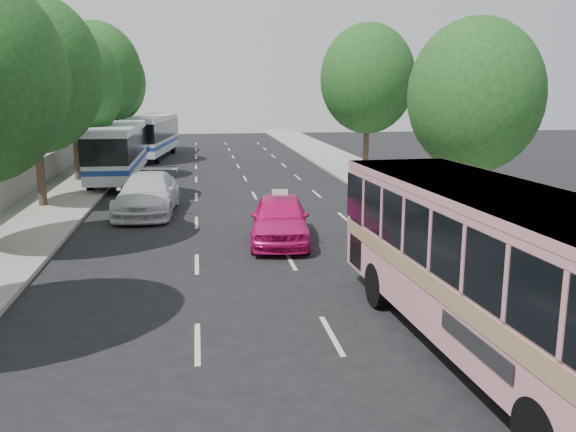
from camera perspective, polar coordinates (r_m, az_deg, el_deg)
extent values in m
plane|color=black|center=(15.24, -1.26, -8.43)|extent=(120.00, 120.00, 0.00)
cube|color=#9E998E|center=(35.23, -19.40, 2.66)|extent=(4.00, 90.00, 0.15)
cube|color=#9E998E|center=(36.08, 8.18, 3.39)|extent=(4.00, 90.00, 0.12)
cube|color=#9E998E|center=(35.50, -22.35, 3.86)|extent=(0.30, 90.00, 1.50)
cylinder|color=#38281E|center=(29.22, -22.18, 4.32)|extent=(0.36, 0.36, 3.80)
ellipsoid|color=#1E4016|center=(29.03, -22.81, 12.16)|extent=(6.00, 6.00, 6.90)
sphere|color=#1E4016|center=(28.70, -22.35, 14.61)|extent=(3.90, 3.90, 3.90)
cylinder|color=#38281E|center=(36.99, -19.16, 5.70)|extent=(0.36, 0.36, 3.50)
ellipsoid|color=#1E4016|center=(36.82, -19.55, 11.40)|extent=(5.52, 5.52, 6.35)
sphere|color=#1E4016|center=(36.48, -19.13, 13.17)|extent=(3.59, 3.59, 3.59)
cylinder|color=#38281E|center=(44.82, -17.22, 7.10)|extent=(0.36, 0.36, 3.99)
ellipsoid|color=#1E4016|center=(44.70, -17.55, 12.47)|extent=(6.30, 6.30, 7.24)
sphere|color=#1E4016|center=(44.39, -17.19, 14.13)|extent=(4.09, 4.09, 4.09)
cylinder|color=#38281E|center=(52.75, -16.15, 7.65)|extent=(0.36, 0.36, 3.72)
ellipsoid|color=#1E4016|center=(52.65, -16.39, 11.91)|extent=(5.88, 5.88, 6.76)
sphere|color=#1E4016|center=(52.32, -16.07, 13.22)|extent=(3.82, 3.82, 3.82)
cylinder|color=#38281E|center=(24.81, 16.64, 2.84)|extent=(0.36, 0.36, 3.23)
ellipsoid|color=#1E4016|center=(24.54, 17.11, 10.70)|extent=(5.10, 5.10, 5.87)
sphere|color=#1E4016|center=(24.45, 18.44, 13.02)|extent=(3.32, 3.31, 3.31)
cylinder|color=#38281E|center=(39.82, 7.31, 6.87)|extent=(0.36, 0.36, 3.80)
ellipsoid|color=#1E4016|center=(39.68, 7.47, 12.63)|extent=(6.00, 6.00, 6.90)
sphere|color=#1E4016|center=(39.54, 8.21, 14.35)|extent=(3.90, 3.90, 3.90)
cube|color=#CD848F|center=(12.52, 18.59, -4.12)|extent=(3.16, 10.71, 2.84)
cube|color=#9E7A59|center=(12.61, 18.49, -5.56)|extent=(3.20, 10.73, 0.37)
cube|color=black|center=(12.39, 18.75, -1.81)|extent=(3.21, 10.74, 1.16)
cube|color=#CD848F|center=(12.23, 19.00, 1.90)|extent=(3.18, 10.73, 0.17)
cylinder|color=black|center=(15.21, 8.40, -6.41)|extent=(0.37, 1.12, 1.10)
cylinder|color=black|center=(16.13, 16.32, -5.71)|extent=(0.37, 1.12, 1.10)
imported|color=#DA1272|center=(21.22, -0.76, -0.25)|extent=(2.59, 5.14, 1.68)
imported|color=silver|center=(26.81, -13.00, 2.02)|extent=(2.79, 6.02, 1.70)
cube|color=silver|center=(36.63, -15.62, 6.05)|extent=(2.35, 10.80, 2.74)
cube|color=black|center=(36.60, -15.65, 6.57)|extent=(2.40, 10.83, 1.35)
cube|color=navy|center=(36.70, -15.56, 4.97)|extent=(2.39, 10.82, 0.27)
cube|color=silver|center=(36.53, -15.73, 8.09)|extent=(2.37, 10.82, 0.13)
cylinder|color=black|center=(40.28, -16.31, 4.53)|extent=(0.29, 0.99, 0.99)
cylinder|color=black|center=(40.04, -13.48, 4.64)|extent=(0.29, 0.99, 0.99)
cylinder|color=black|center=(33.24, -18.00, 2.97)|extent=(0.29, 0.99, 0.99)
cylinder|color=black|center=(32.95, -14.58, 3.10)|extent=(0.29, 0.99, 0.99)
cube|color=silver|center=(48.62, -12.57, 7.53)|extent=(3.58, 11.02, 2.75)
cube|color=black|center=(48.60, -12.59, 7.93)|extent=(3.63, 11.06, 1.35)
cube|color=navy|center=(48.68, -12.53, 6.71)|extent=(3.62, 11.05, 0.27)
cube|color=silver|center=(48.55, -12.64, 9.07)|extent=(3.60, 11.05, 0.13)
cylinder|color=black|center=(52.28, -12.88, 6.28)|extent=(0.41, 1.02, 0.99)
cylinder|color=black|center=(51.93, -10.71, 6.34)|extent=(0.41, 1.02, 0.99)
cylinder|color=black|center=(45.26, -14.64, 5.38)|extent=(0.41, 1.02, 0.99)
cylinder|color=black|center=(44.85, -12.13, 5.44)|extent=(0.41, 1.02, 0.99)
cube|color=silver|center=(21.04, -0.77, 2.23)|extent=(0.57, 0.25, 0.18)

